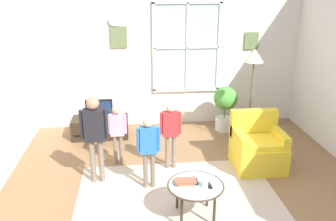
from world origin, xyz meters
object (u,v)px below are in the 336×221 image
book_stack (185,181)px  remote_near_books (196,181)px  person_red_shirt (171,128)px  coffee_table (196,187)px  tv_stand (100,127)px  cup (205,183)px  armchair (257,147)px  person_blue_shirt (149,144)px  person_pink_shirt (117,128)px  floor_lamp (253,66)px  remote_near_cup (209,185)px  person_black_shirt (95,130)px  potted_plant_by_window (225,104)px  television (99,108)px

book_stack → remote_near_books: (0.13, 0.01, -0.01)m
person_red_shirt → coffee_table: bearing=-82.8°
tv_stand → person_red_shirt: size_ratio=0.95×
cup → remote_near_books: cup is taller
armchair → coffee_table: bearing=-135.4°
armchair → person_blue_shirt: bearing=-165.5°
person_pink_shirt → floor_lamp: bearing=11.0°
coffee_table → cup: (0.10, -0.05, 0.08)m
coffee_table → person_pink_shirt: person_pink_shirt is taller
remote_near_books → person_pink_shirt: person_pink_shirt is taller
remote_near_cup → person_black_shirt: 1.81m
person_black_shirt → person_blue_shirt: person_black_shirt is taller
book_stack → potted_plant_by_window: potted_plant_by_window is taller
coffee_table → cup: cup is taller
remote_near_books → person_blue_shirt: (-0.55, 0.69, 0.21)m
potted_plant_by_window → floor_lamp: (0.24, -0.76, 0.94)m
television → person_blue_shirt: bearing=-66.3°
cup → person_blue_shirt: bearing=128.5°
television → tv_stand: bearing=90.0°
armchair → cup: size_ratio=8.40×
potted_plant_by_window → person_blue_shirt: bearing=-129.2°
tv_stand → book_stack: size_ratio=3.93×
remote_near_cup → floor_lamp: size_ratio=0.08×
cup → person_pink_shirt: 1.91m
book_stack → remote_near_cup: (0.28, -0.09, -0.01)m
armchair → book_stack: size_ratio=3.26×
remote_near_books → potted_plant_by_window: (1.07, 2.67, 0.07)m
cup → person_blue_shirt: size_ratio=0.10×
armchair → coffee_table: armchair is taller
television → coffee_table: television is taller
coffee_table → person_red_shirt: person_red_shirt is taller
cup → person_pink_shirt: person_pink_shirt is taller
cup → person_black_shirt: size_ratio=0.08×
television → remote_near_books: bearing=-61.9°
potted_plant_by_window → floor_lamp: size_ratio=0.51×
coffee_table → remote_near_cup: (0.16, -0.04, 0.04)m
person_pink_shirt → book_stack: bearing=-59.2°
person_red_shirt → person_black_shirt: size_ratio=0.84×
tv_stand → floor_lamp: bearing=-14.3°
television → cup: television is taller
person_pink_shirt → remote_near_books: bearing=-55.3°
person_blue_shirt → floor_lamp: (1.85, 1.21, 0.80)m
cup → person_pink_shirt: bearing=124.9°
person_black_shirt → remote_near_cup: bearing=-35.6°
tv_stand → person_pink_shirt: bearing=-71.7°
tv_stand → remote_near_books: 2.94m
tv_stand → book_stack: 2.89m
coffee_table → floor_lamp: floor_lamp is taller
coffee_table → person_black_shirt: person_black_shirt is taller
tv_stand → armchair: (2.58, -1.44, 0.13)m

